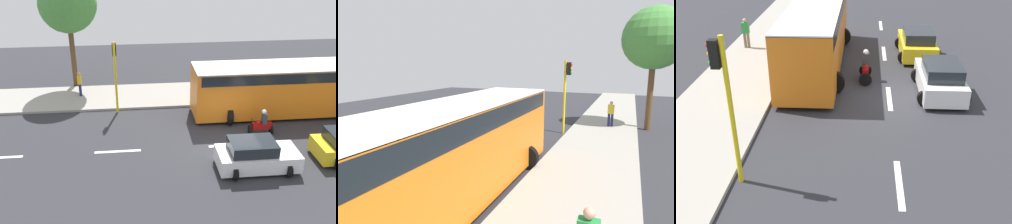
# 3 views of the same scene
# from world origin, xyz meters

# --- Properties ---
(ground_plane) EXTENTS (40.00, 60.00, 0.10)m
(ground_plane) POSITION_xyz_m (0.00, 0.00, -0.05)
(ground_plane) COLOR #2D2D33
(sidewalk) EXTENTS (4.00, 60.00, 0.15)m
(sidewalk) POSITION_xyz_m (7.00, 0.00, 0.07)
(sidewalk) COLOR #9E998E
(sidewalk) RESTS_ON ground
(lane_stripe_mid) EXTENTS (0.20, 2.40, 0.01)m
(lane_stripe_mid) POSITION_xyz_m (0.00, 0.00, 0.01)
(lane_stripe_mid) COLOR white
(lane_stripe_mid) RESTS_ON ground
(lane_stripe_south) EXTENTS (0.20, 2.40, 0.01)m
(lane_stripe_south) POSITION_xyz_m (0.00, 6.00, 0.01)
(lane_stripe_south) COLOR white
(lane_stripe_south) RESTS_ON ground
(lane_stripe_far_south) EXTENTS (0.20, 2.40, 0.01)m
(lane_stripe_far_south) POSITION_xyz_m (0.00, 12.00, 0.01)
(lane_stripe_far_south) COLOR white
(lane_stripe_far_south) RESTS_ON ground
(car_white) EXTENTS (2.21, 3.87, 1.52)m
(car_white) POSITION_xyz_m (-2.20, -0.63, 0.71)
(car_white) COLOR white
(car_white) RESTS_ON ground
(city_bus) EXTENTS (3.20, 11.00, 3.16)m
(city_bus) POSITION_xyz_m (3.55, -4.00, 1.85)
(city_bus) COLOR orange
(city_bus) RESTS_ON ground
(motorcycle) EXTENTS (0.60, 1.30, 1.53)m
(motorcycle) POSITION_xyz_m (1.05, -1.97, 0.64)
(motorcycle) COLOR black
(motorcycle) RESTS_ON ground
(pedestrian_by_tree) EXTENTS (0.40, 0.24, 1.69)m
(pedestrian_by_tree) POSITION_xyz_m (7.34, 8.60, 1.06)
(pedestrian_by_tree) COLOR #1E1E4C
(pedestrian_by_tree) RESTS_ON sidewalk
(traffic_light_corner) EXTENTS (0.49, 0.24, 4.50)m
(traffic_light_corner) POSITION_xyz_m (4.85, 6.07, 2.93)
(traffic_light_corner) COLOR yellow
(traffic_light_corner) RESTS_ON ground
(street_tree_north) EXTENTS (3.91, 3.91, 7.82)m
(street_tree_north) POSITION_xyz_m (9.59, 9.16, 5.83)
(street_tree_north) COLOR brown
(street_tree_north) RESTS_ON ground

